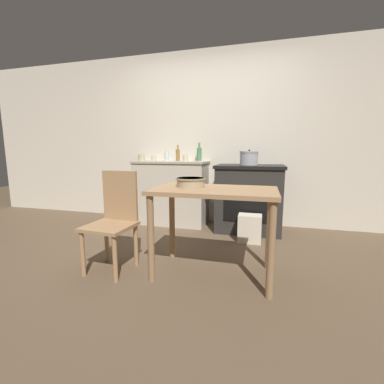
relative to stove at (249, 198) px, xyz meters
name	(u,v)px	position (x,y,z in m)	size (l,w,h in m)	color
ground_plane	(177,261)	(-0.62, -1.24, -0.45)	(14.00, 14.00, 0.00)	brown
wall_back	(210,139)	(-0.62, 0.35, 0.82)	(8.00, 0.07, 2.55)	beige
counter_cabinet	(172,192)	(-1.15, 0.06, 0.02)	(1.08, 0.53, 0.94)	beige
stove	(249,198)	(0.00, 0.00, 0.00)	(0.89, 0.66, 0.90)	#2D2B28
work_table	(214,204)	(-0.23, -1.43, 0.19)	(1.04, 0.61, 0.77)	#A87F56
chair	(114,218)	(-1.13, -1.52, 0.02)	(0.42, 0.42, 0.90)	#A87F56
flour_sack	(250,228)	(0.04, -0.49, -0.29)	(0.27, 0.19, 0.34)	beige
stock_pot	(249,158)	(-0.02, -0.02, 0.54)	(0.25, 0.25, 0.21)	#A8A8AD
mixing_bowl_large	(191,182)	(-0.45, -1.37, 0.36)	(0.26, 0.26, 0.08)	tan
bottle_far_left	(167,157)	(-1.23, 0.09, 0.55)	(0.07, 0.07, 0.17)	silver
bottle_left	(199,154)	(-0.75, 0.20, 0.59)	(0.07, 0.07, 0.27)	#517F5B
bottle_mid_left	(178,155)	(-1.07, 0.14, 0.58)	(0.06, 0.06, 0.24)	olive
cup_center_left	(185,158)	(-0.91, 0.01, 0.54)	(0.07, 0.07, 0.10)	beige
cup_center	(141,158)	(-1.54, -0.12, 0.54)	(0.09, 0.09, 0.09)	beige
cup_center_right	(154,158)	(-1.38, -0.04, 0.53)	(0.07, 0.07, 0.08)	beige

